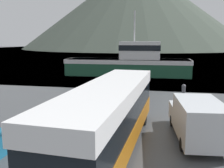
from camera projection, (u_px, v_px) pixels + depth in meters
water_surface at (159, 50)px, 143.31m from camera, size 240.00×240.00×0.00m
hill_backdrop at (135, 6)px, 175.49m from camera, size 155.16×155.16×58.17m
tour_bus at (110, 114)px, 12.29m from camera, size 3.22×12.48×3.36m
delivery_van at (197, 118)px, 13.66m from camera, size 2.80×6.18×2.33m
fishing_boat at (130, 63)px, 39.19m from camera, size 19.38×5.65×9.90m
mooring_bollard at (184, 89)px, 25.72m from camera, size 0.44×0.44×1.01m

